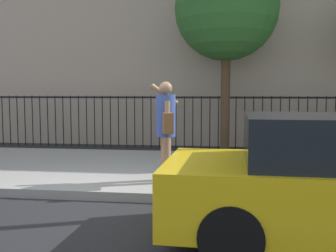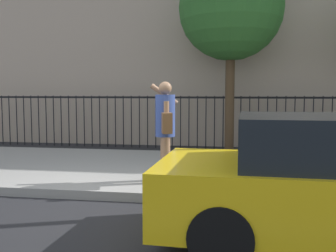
{
  "view_description": "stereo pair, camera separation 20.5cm",
  "coord_description": "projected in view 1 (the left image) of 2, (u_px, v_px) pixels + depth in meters",
  "views": [
    {
      "loc": [
        1.94,
        -5.78,
        1.7
      ],
      "look_at": [
        1.02,
        1.16,
        1.1
      ],
      "focal_mm": 41.65,
      "sensor_mm": 36.0,
      "label": 1
    },
    {
      "loc": [
        2.14,
        -5.75,
        1.7
      ],
      "look_at": [
        1.02,
        1.16,
        1.1
      ],
      "focal_mm": 41.65,
      "sensor_mm": 36.0,
      "label": 2
    }
  ],
  "objects": [
    {
      "name": "pedestrian_on_phone",
      "position": [
        166.0,
        124.0,
        6.7
      ],
      "size": [
        0.52,
        0.71,
        1.74
      ],
      "color": "#936B4C",
      "rests_on": "sidewalk"
    },
    {
      "name": "street_tree_near",
      "position": [
        226.0,
        9.0,
        10.74
      ],
      "size": [
        2.89,
        2.89,
        5.46
      ],
      "color": "#4C3823",
      "rests_on": "ground"
    },
    {
      "name": "iron_fence",
      "position": [
        155.0,
        115.0,
        11.85
      ],
      "size": [
        12.03,
        0.04,
        1.6
      ],
      "color": "black",
      "rests_on": "ground"
    },
    {
      "name": "ground_plane",
      "position": [
        94.0,
        201.0,
        6.11
      ],
      "size": [
        60.0,
        60.0,
        0.0
      ],
      "primitive_type": "plane",
      "color": "black"
    },
    {
      "name": "street_bench",
      "position": [
        294.0,
        137.0,
        9.18
      ],
      "size": [
        1.6,
        0.45,
        0.95
      ],
      "color": "brown",
      "rests_on": "sidewalk"
    },
    {
      "name": "sidewalk",
      "position": [
        127.0,
        169.0,
        8.27
      ],
      "size": [
        28.0,
        4.4,
        0.15
      ],
      "primitive_type": "cube",
      "color": "gray",
      "rests_on": "ground"
    }
  ]
}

